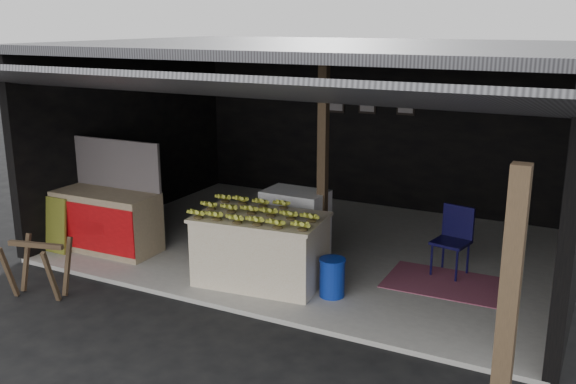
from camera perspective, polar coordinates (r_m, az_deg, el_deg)
The scene contains 13 objects.
ground at distance 7.69m, azimuth -5.10°, elevation -10.63°, with size 80.00×80.00×0.00m, color black.
concrete_slab at distance 9.71m, azimuth 2.85°, elevation -4.81°, with size 7.00×5.00×0.06m, color gray.
shophouse at distance 9.50m, azimuth 3.82°, elevation 7.61°, with size 7.40×7.29×3.02m.
banana_table at distance 8.19m, azimuth -2.44°, elevation -5.09°, with size 1.71×1.16×0.89m.
banana_pile at distance 8.02m, azimuth -2.48°, elevation -1.53°, with size 1.49×0.89×0.18m, color gold, non-canonical shape.
white_crate at distance 9.05m, azimuth 0.65°, elevation -2.86°, with size 0.88×0.61×0.96m.
neighbor_stall at distance 9.69m, azimuth -15.78°, elevation -2.24°, with size 1.56×0.73×1.59m.
green_signboard at distance 9.88m, azimuth -20.26°, elevation -2.74°, with size 0.54×0.04×0.81m, color black.
sawhorse at distance 8.47m, azimuth -21.37°, elevation -5.88°, with size 0.76×0.76×0.71m.
water_barrel at distance 7.87m, azimuth 3.94°, elevation -7.69°, with size 0.31×0.31×0.45m, color #0D2A95.
plastic_chair at distance 8.72m, azimuth 14.56°, elevation -3.67°, with size 0.50×0.50×0.91m.
magenta_rug at distance 8.53m, azimuth 13.84°, elevation -7.87°, with size 1.50×1.00×0.01m, color maroon.
picture_frames at distance 11.50m, azimuth 7.24°, elevation 7.95°, with size 1.62×0.04×0.46m.
Camera 1 is at (3.77, -5.82, 3.32)m, focal length 40.00 mm.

